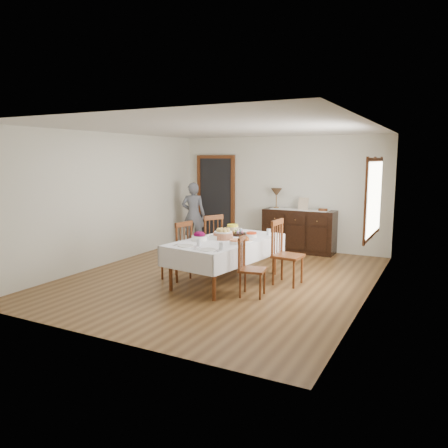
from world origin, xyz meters
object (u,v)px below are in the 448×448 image
at_px(chair_left_far, 209,242).
at_px(chair_right_near, 249,266).
at_px(dining_table, 226,244).
at_px(chair_right_far, 285,252).
at_px(sideboard, 299,231).
at_px(person, 193,212).
at_px(chair_left_near, 178,250).
at_px(table_lamp, 276,193).

bearing_deg(chair_left_far, chair_right_near, 76.90).
bearing_deg(dining_table, chair_right_far, 29.86).
height_order(sideboard, person, person).
distance_m(chair_left_near, chair_left_far, 0.86).
xyz_separation_m(chair_left_near, sideboard, (1.16, 3.17, -0.04)).
xyz_separation_m(dining_table, person, (-2.08, 2.36, 0.17)).
height_order(dining_table, chair_left_far, chair_left_far).
xyz_separation_m(chair_left_near, table_lamp, (0.59, 3.19, 0.79)).
relative_size(chair_left_near, chair_right_near, 1.12).
height_order(chair_left_near, chair_left_far, chair_left_far).
height_order(chair_right_far, table_lamp, table_lamp).
bearing_deg(person, chair_left_near, 94.83).
bearing_deg(person, table_lamp, 176.31).
bearing_deg(chair_right_near, chair_right_far, -27.37).
distance_m(chair_right_near, person, 3.98).
relative_size(chair_left_far, chair_right_far, 0.98).
xyz_separation_m(dining_table, chair_left_far, (-0.66, 0.60, -0.12)).
bearing_deg(sideboard, table_lamp, 177.29).
bearing_deg(dining_table, chair_left_far, 146.16).
xyz_separation_m(dining_table, table_lamp, (-0.21, 2.95, 0.66)).
relative_size(chair_right_far, person, 0.66).
relative_size(sideboard, table_lamp, 3.48).
height_order(chair_left_near, table_lamp, table_lamp).
height_order(chair_left_far, sideboard, chair_left_far).
xyz_separation_m(dining_table, chair_right_far, (0.92, 0.36, -0.11)).
height_order(chair_left_far, chair_right_near, chair_left_far).
bearing_deg(chair_right_near, chair_left_far, 39.55).
relative_size(dining_table, chair_right_near, 2.50).
height_order(chair_left_far, person, person).
distance_m(dining_table, chair_left_far, 0.90).
relative_size(chair_right_near, table_lamp, 2.00).
distance_m(chair_right_near, table_lamp, 3.67).
bearing_deg(dining_table, person, 139.90).
bearing_deg(chair_left_near, table_lamp, 179.44).
bearing_deg(person, chair_left_far, 107.66).
bearing_deg(table_lamp, chair_right_near, -75.82).
relative_size(chair_left_near, person, 0.63).
bearing_deg(table_lamp, chair_left_near, -100.55).
xyz_separation_m(sideboard, table_lamp, (-0.57, 0.03, 0.83)).
bearing_deg(table_lamp, sideboard, -2.71).
bearing_deg(person, chair_right_far, 125.09).
relative_size(chair_left_far, table_lamp, 2.30).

